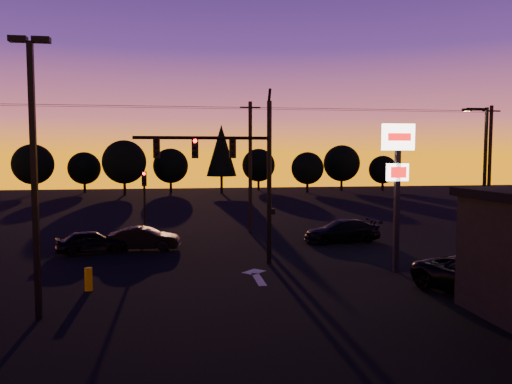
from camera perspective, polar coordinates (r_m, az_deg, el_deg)
ground at (r=20.92m, az=-0.61°, el=-10.68°), size 120.00×120.00×0.00m
lane_arrow at (r=22.59m, az=0.05°, el=-9.53°), size 1.20×3.10×0.01m
traffic_signal_mast at (r=24.16m, az=-2.21°, el=3.19°), size 6.79×0.52×8.58m
secondary_signal at (r=31.66m, az=-12.64°, el=-0.40°), size 0.30×0.31×4.35m
parking_lot_light at (r=17.61m, az=-24.07°, el=3.46°), size 1.25×0.30×9.14m
pylon_sign at (r=23.67m, az=15.88°, el=2.95°), size 1.50×0.28×6.80m
streetlight at (r=30.55m, az=24.54°, el=2.08°), size 1.55×0.35×8.00m
utility_pole_1 at (r=34.36m, az=-0.66°, el=2.97°), size 1.40×0.26×9.00m
utility_pole_2 at (r=40.99m, az=25.14°, el=2.78°), size 1.40×0.26×9.00m
power_wires at (r=34.49m, az=-0.66°, el=9.58°), size 36.00×1.22×0.07m
bollard at (r=21.22m, az=-18.60°, el=-9.42°), size 0.31×0.31×0.92m
tree_0 at (r=72.57m, az=-24.14°, el=2.90°), size 5.36×5.36×6.74m
tree_1 at (r=74.19m, az=-19.03°, el=2.59°), size 4.54×4.54×5.71m
tree_2 at (r=68.38m, az=-14.83°, el=3.33°), size 5.77×5.78×7.26m
tree_3 at (r=72.03m, az=-9.73°, el=2.96°), size 4.95×4.95×6.22m
tree_4 at (r=69.25m, az=-3.97°, el=4.77°), size 4.18×4.18×9.50m
tree_5 at (r=74.96m, az=0.29°, el=3.08°), size 4.95×4.95×6.22m
tree_6 at (r=70.34m, az=5.90°, el=2.72°), size 4.54×4.54×5.71m
tree_7 at (r=74.92m, az=9.77°, el=3.25°), size 5.36×5.36×6.74m
tree_8 at (r=76.15m, az=14.29°, el=2.49°), size 4.12×4.12×5.19m
car_left at (r=28.91m, az=-18.27°, el=-5.40°), size 3.99×2.38×1.27m
car_mid at (r=29.06m, az=-12.68°, el=-5.21°), size 4.06×1.74×1.30m
car_right at (r=31.36m, az=9.80°, el=-4.39°), size 4.94×2.45×1.38m
suv_parked at (r=21.07m, az=24.42°, el=-8.91°), size 4.25×5.83×1.47m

